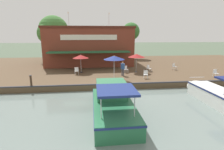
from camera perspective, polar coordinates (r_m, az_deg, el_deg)
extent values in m
plane|color=#4C5B47|center=(16.31, -0.67, -5.26)|extent=(220.00, 220.00, 0.00)
cube|color=brown|center=(26.89, -3.07, 2.62)|extent=(22.00, 56.00, 0.60)
cube|color=#2D2D33|center=(16.22, -0.71, -2.97)|extent=(0.20, 50.40, 0.10)
cube|color=brown|center=(29.14, -7.27, 9.28)|extent=(9.43, 12.68, 5.41)
cube|color=#522318|center=(29.11, -7.43, 14.90)|extent=(9.61, 12.93, 0.30)
cube|color=#235633|center=(23.58, -7.38, 7.47)|extent=(1.80, 10.78, 0.16)
cube|color=silver|center=(24.34, -7.48, 12.09)|extent=(0.08, 7.61, 0.70)
cylinder|color=silver|center=(29.31, -1.00, 17.20)|extent=(0.06, 0.06, 2.56)
cube|color=orange|center=(29.24, -0.97, 19.43)|extent=(0.36, 0.03, 0.24)
cylinder|color=silver|center=(29.38, -13.97, 16.85)|extent=(0.06, 0.06, 2.59)
cube|color=orange|center=(29.31, -14.14, 19.11)|extent=(0.36, 0.03, 0.24)
cylinder|color=#B7B7B7|center=(21.64, 7.91, 3.67)|extent=(0.06, 0.06, 2.13)
cylinder|color=#2D2D33|center=(21.82, 7.83, 0.99)|extent=(0.36, 0.36, 0.06)
cone|color=maroon|center=(21.50, 7.99, 6.31)|extent=(2.03, 2.03, 0.40)
cone|color=white|center=(21.50, 7.99, 6.36)|extent=(1.26, 1.26, 0.32)
sphere|color=white|center=(21.48, 8.01, 6.84)|extent=(0.08, 0.08, 0.08)
cylinder|color=#B7B7B7|center=(17.73, 0.69, 2.12)|extent=(0.06, 0.06, 2.34)
cylinder|color=#2D2D33|center=(17.98, 0.68, -1.45)|extent=(0.36, 0.36, 0.06)
cone|color=navy|center=(17.56, 0.69, 5.70)|extent=(2.11, 2.11, 0.38)
cone|color=yellow|center=(17.55, 0.70, 5.76)|extent=(1.31, 1.31, 0.30)
sphere|color=yellow|center=(17.53, 0.70, 6.32)|extent=(0.08, 0.08, 0.08)
cylinder|color=#B7B7B7|center=(21.66, -10.11, 3.46)|extent=(0.06, 0.06, 2.02)
cylinder|color=#2D2D33|center=(21.84, -10.01, 0.92)|extent=(0.36, 0.36, 0.06)
cone|color=maroon|center=(21.53, -10.21, 5.96)|extent=(1.92, 1.92, 0.40)
cone|color=white|center=(21.52, -10.22, 6.02)|extent=(1.19, 1.19, 0.32)
sphere|color=white|center=(21.50, -10.23, 6.48)|extent=(0.08, 0.08, 0.08)
cube|color=white|center=(21.14, 5.26, 1.18)|extent=(0.05, 0.05, 0.42)
cube|color=white|center=(21.00, 4.24, 1.12)|extent=(0.05, 0.05, 0.42)
cube|color=white|center=(21.50, 4.86, 1.39)|extent=(0.05, 0.05, 0.42)
cube|color=white|center=(21.36, 3.86, 1.33)|extent=(0.05, 0.05, 0.42)
cube|color=white|center=(21.21, 4.56, 1.82)|extent=(0.51, 0.51, 0.05)
cube|color=white|center=(21.35, 4.38, 2.51)|extent=(0.12, 0.44, 0.40)
cube|color=white|center=(22.12, 31.48, -0.16)|extent=(0.04, 0.04, 0.42)
cube|color=white|center=(21.88, 30.64, -0.19)|extent=(0.04, 0.04, 0.42)
cube|color=white|center=(22.43, 30.88, 0.07)|extent=(0.04, 0.04, 0.42)
cube|color=white|center=(22.20, 30.05, 0.04)|extent=(0.04, 0.04, 0.42)
cube|color=white|center=(22.12, 30.82, 0.48)|extent=(0.45, 0.45, 0.05)
cube|color=white|center=(22.24, 30.59, 1.15)|extent=(0.05, 0.44, 0.40)
cube|color=white|center=(24.57, 20.41, 2.06)|extent=(0.05, 0.05, 0.42)
cube|color=white|center=(24.28, 19.76, 1.99)|extent=(0.05, 0.05, 0.42)
cube|color=white|center=(24.84, 19.74, 2.22)|extent=(0.05, 0.05, 0.42)
cube|color=white|center=(24.55, 19.09, 2.16)|extent=(0.05, 0.05, 0.42)
cube|color=white|center=(24.52, 19.79, 2.60)|extent=(0.56, 0.56, 0.05)
cube|color=white|center=(24.62, 19.49, 3.19)|extent=(0.19, 0.43, 0.40)
cube|color=white|center=(22.38, 12.72, 1.57)|extent=(0.05, 0.05, 0.42)
cube|color=white|center=(22.10, 12.01, 1.46)|extent=(0.05, 0.05, 0.42)
cube|color=white|center=(22.65, 11.99, 1.74)|extent=(0.05, 0.05, 0.42)
cube|color=white|center=(22.37, 11.27, 1.63)|extent=(0.05, 0.05, 0.42)
cube|color=white|center=(22.33, 12.02, 2.13)|extent=(0.59, 0.59, 0.05)
cube|color=white|center=(22.43, 11.68, 2.78)|extent=(0.24, 0.41, 0.40)
cube|color=white|center=(20.42, -10.88, 0.58)|extent=(0.04, 0.04, 0.42)
cube|color=white|center=(20.42, -12.00, 0.53)|extent=(0.04, 0.04, 0.42)
cube|color=white|center=(20.81, -10.90, 0.81)|extent=(0.04, 0.04, 0.42)
cube|color=white|center=(20.81, -12.00, 0.76)|extent=(0.04, 0.04, 0.42)
cube|color=white|center=(20.57, -11.47, 1.25)|extent=(0.48, 0.48, 0.05)
cube|color=white|center=(20.73, -11.50, 1.97)|extent=(0.08, 0.44, 0.40)
cube|color=white|center=(18.55, 11.58, -0.69)|extent=(0.05, 0.05, 0.42)
cube|color=white|center=(18.52, 10.35, -0.65)|extent=(0.05, 0.05, 0.42)
cube|color=white|center=(18.94, 11.49, -0.41)|extent=(0.05, 0.05, 0.42)
cube|color=white|center=(18.91, 10.29, -0.37)|extent=(0.05, 0.05, 0.42)
cube|color=white|center=(18.68, 10.96, 0.11)|extent=(0.53, 0.53, 0.05)
cube|color=white|center=(18.83, 10.95, 0.91)|extent=(0.14, 0.44, 0.40)
cylinder|color=#4C4C56|center=(19.74, 3.29, 0.88)|extent=(0.13, 0.13, 0.77)
cylinder|color=#4C4C56|center=(19.77, 3.74, 0.90)|extent=(0.13, 0.13, 0.77)
cylinder|color=#2D5193|center=(19.62, 3.54, 2.86)|extent=(0.45, 0.45, 0.61)
sphere|color=#9E7051|center=(19.55, 3.56, 4.04)|extent=(0.21, 0.21, 0.21)
cube|color=#287047|center=(11.10, 0.36, -11.18)|extent=(5.93, 2.42, 0.94)
ellipsoid|color=#287047|center=(13.85, -1.12, -6.20)|extent=(2.09, 2.30, 0.94)
cube|color=navy|center=(10.95, 0.36, -9.30)|extent=(6.00, 2.46, 0.10)
cube|color=#337A51|center=(11.72, -0.25, -4.63)|extent=(2.02, 1.93, 1.05)
cube|color=black|center=(10.74, 0.33, -5.54)|extent=(0.06, 1.69, 0.37)
cube|color=navy|center=(9.19, 1.42, -4.94)|extent=(2.14, 2.05, 0.12)
cylinder|color=silver|center=(8.97, 7.41, -9.74)|extent=(0.05, 0.05, 1.24)
cylinder|color=silver|center=(8.74, -3.61, -10.28)|extent=(0.05, 0.05, 1.24)
cylinder|color=silver|center=(13.85, -1.23, -2.85)|extent=(0.04, 1.93, 0.04)
cube|color=white|center=(15.34, 30.96, -5.94)|extent=(4.90, 1.81, 1.07)
ellipsoid|color=white|center=(17.22, 26.04, -3.49)|extent=(1.74, 1.69, 1.07)
cube|color=navy|center=(15.21, 31.16, -4.32)|extent=(4.96, 1.85, 0.10)
cylinder|color=silver|center=(17.19, 25.96, -0.64)|extent=(0.05, 1.41, 0.04)
cylinder|color=#473323|center=(17.16, -24.94, -1.79)|extent=(0.18, 0.18, 0.98)
cylinder|color=#2D2D33|center=(17.05, -25.10, -0.13)|extent=(0.22, 0.22, 0.04)
cylinder|color=brown|center=(35.46, 6.08, 8.75)|extent=(0.45, 0.45, 3.95)
sphere|color=#387033|center=(35.37, 6.21, 13.99)|extent=(3.38, 3.38, 3.38)
sphere|color=#387033|center=(34.60, 5.60, 13.47)|extent=(2.36, 2.36, 2.36)
cylinder|color=brown|center=(33.37, -18.08, 7.45)|extent=(0.47, 0.47, 3.38)
sphere|color=#427A38|center=(33.26, -18.52, 13.64)|extent=(5.11, 5.11, 5.11)
sphere|color=#427A38|center=(32.42, -20.19, 12.65)|extent=(3.58, 3.58, 3.58)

